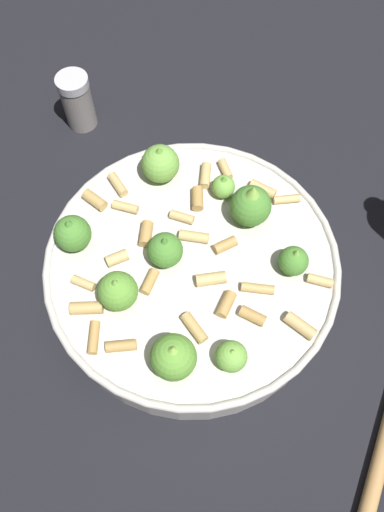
# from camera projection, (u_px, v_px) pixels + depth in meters

# --- Properties ---
(ground_plane) EXTENTS (2.40, 2.40, 0.00)m
(ground_plane) POSITION_uv_depth(u_px,v_px,m) (192.00, 284.00, 0.58)
(ground_plane) COLOR black
(cooking_pan) EXTENTS (0.31, 0.31, 0.12)m
(cooking_pan) POSITION_uv_depth(u_px,v_px,m) (191.00, 270.00, 0.55)
(cooking_pan) COLOR beige
(cooking_pan) RESTS_ON ground
(pepper_shaker) EXTENTS (0.04, 0.04, 0.08)m
(pepper_shaker) POSITION_uv_depth(u_px,v_px,m) (77.00, 101.00, 0.66)
(pepper_shaker) COLOR gray
(pepper_shaker) RESTS_ON ground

